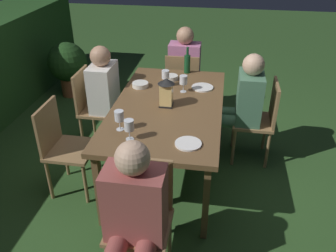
{
  "coord_description": "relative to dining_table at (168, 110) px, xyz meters",
  "views": [
    {
      "loc": [
        -2.86,
        -0.47,
        2.21
      ],
      "look_at": [
        0.0,
        0.0,
        0.53
      ],
      "focal_mm": 37.62,
      "sensor_mm": 36.0,
      "label": 1
    }
  ],
  "objects": [
    {
      "name": "green_bottle_on_table",
      "position": [
        0.82,
        -0.08,
        0.16
      ],
      "size": [
        0.07,
        0.07,
        0.29
      ],
      "color": "#144723",
      "rests_on": "dining_table"
    },
    {
      "name": "wine_glass_d",
      "position": [
        -0.63,
        0.2,
        0.17
      ],
      "size": [
        0.08,
        0.08,
        0.17
      ],
      "color": "silver",
      "rests_on": "dining_table"
    },
    {
      "name": "ground_plane",
      "position": [
        0.0,
        0.0,
        -0.7
      ],
      "size": [
        16.0,
        16.0,
        0.0
      ],
      "primitive_type": "plane",
      "color": "#2D5123"
    },
    {
      "name": "bowl_olives",
      "position": [
        0.36,
        0.34,
        0.08
      ],
      "size": [
        0.16,
        0.16,
        0.04
      ],
      "color": "silver",
      "rests_on": "dining_table"
    },
    {
      "name": "chair_head_far",
      "position": [
        1.13,
        0.0,
        -0.22
      ],
      "size": [
        0.4,
        0.42,
        0.87
      ],
      "color": "#937047",
      "rests_on": "ground"
    },
    {
      "name": "plate_a",
      "position": [
        -0.64,
        -0.26,
        0.06
      ],
      "size": [
        0.2,
        0.2,
        0.01
      ],
      "primitive_type": "cylinder",
      "color": "white",
      "rests_on": "dining_table"
    },
    {
      "name": "person_in_rust",
      "position": [
        -1.33,
        0.0,
        -0.07
      ],
      "size": [
        0.48,
        0.38,
        1.15
      ],
      "color": "#9E4C47",
      "rests_on": "ground"
    },
    {
      "name": "person_in_green",
      "position": [
        0.4,
        -0.69,
        -0.07
      ],
      "size": [
        0.38,
        0.47,
        1.15
      ],
      "color": "#4C7A5B",
      "rests_on": "ground"
    },
    {
      "name": "wine_glass_a",
      "position": [
        0.31,
        -0.1,
        0.17
      ],
      "size": [
        0.08,
        0.08,
        0.17
      ],
      "color": "silver",
      "rests_on": "dining_table"
    },
    {
      "name": "chair_side_left_b",
      "position": [
        0.4,
        -0.89,
        -0.22
      ],
      "size": [
        0.42,
        0.4,
        0.87
      ],
      "color": "#937047",
      "rests_on": "ground"
    },
    {
      "name": "lantern_centerpiece",
      "position": [
        -0.02,
        0.01,
        0.2
      ],
      "size": [
        0.15,
        0.15,
        0.27
      ],
      "color": "black",
      "rests_on": "dining_table"
    },
    {
      "name": "chair_head_near",
      "position": [
        -1.13,
        0.0,
        -0.22
      ],
      "size": [
        0.4,
        0.42,
        0.87
      ],
      "color": "#937047",
      "rests_on": "ground"
    },
    {
      "name": "chair_side_right_b",
      "position": [
        0.4,
        0.89,
        -0.22
      ],
      "size": [
        0.42,
        0.4,
        0.87
      ],
      "color": "#937047",
      "rests_on": "ground"
    },
    {
      "name": "person_in_pink",
      "position": [
        1.33,
        0.0,
        -0.07
      ],
      "size": [
        0.48,
        0.38,
        1.15
      ],
      "color": "#C675A3",
      "rests_on": "ground"
    },
    {
      "name": "wine_glass_c",
      "position": [
        0.42,
        0.09,
        0.17
      ],
      "size": [
        0.08,
        0.08,
        0.17
      ],
      "color": "silver",
      "rests_on": "dining_table"
    },
    {
      "name": "plate_b",
      "position": [
        0.42,
        -0.28,
        0.06
      ],
      "size": [
        0.22,
        0.22,
        0.01
      ],
      "primitive_type": "cylinder",
      "color": "white",
      "rests_on": "dining_table"
    },
    {
      "name": "chair_side_right_a",
      "position": [
        -0.4,
        0.89,
        -0.22
      ],
      "size": [
        0.42,
        0.4,
        0.87
      ],
      "color": "#937047",
      "rests_on": "ground"
    },
    {
      "name": "dining_table",
      "position": [
        0.0,
        0.0,
        0.0
      ],
      "size": [
        1.77,
        0.99,
        0.76
      ],
      "color": "brown",
      "rests_on": "ground"
    },
    {
      "name": "wine_glass_b",
      "position": [
        -0.5,
        0.31,
        0.17
      ],
      "size": [
        0.08,
        0.08,
        0.17
      ],
      "color": "silver",
      "rests_on": "dining_table"
    },
    {
      "name": "potted_plant_by_hedge",
      "position": [
        1.59,
        1.7,
        -0.24
      ],
      "size": [
        0.55,
        0.55,
        0.78
      ],
      "color": "#9E5133",
      "rests_on": "ground"
    },
    {
      "name": "person_in_cream",
      "position": [
        0.4,
        0.69,
        -0.07
      ],
      "size": [
        0.38,
        0.47,
        1.15
      ],
      "color": "white",
      "rests_on": "ground"
    },
    {
      "name": "bowl_bread",
      "position": [
        0.59,
        0.06,
        0.08
      ],
      "size": [
        0.14,
        0.14,
        0.05
      ],
      "color": "silver",
      "rests_on": "dining_table"
    }
  ]
}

